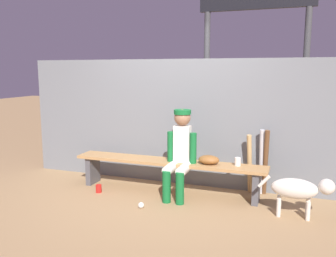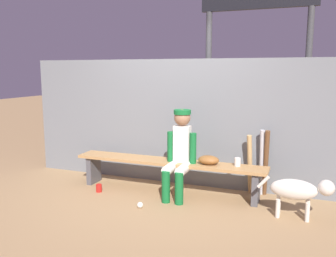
{
  "view_description": "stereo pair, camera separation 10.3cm",
  "coord_description": "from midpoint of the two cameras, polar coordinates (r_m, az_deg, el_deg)",
  "views": [
    {
      "loc": [
        1.61,
        -4.52,
        1.69
      ],
      "look_at": [
        0.0,
        0.0,
        0.9
      ],
      "focal_mm": 38.14,
      "sensor_mm": 36.0,
      "label": 1
    },
    {
      "loc": [
        1.71,
        -4.49,
        1.69
      ],
      "look_at": [
        0.0,
        0.0,
        0.9
      ],
      "focal_mm": 38.14,
      "sensor_mm": 36.0,
      "label": 2
    }
  ],
  "objects": [
    {
      "name": "ground_plane",
      "position": [
        5.09,
        0.59,
        -10.09
      ],
      "size": [
        30.0,
        30.0,
        0.0
      ],
      "primitive_type": "plane",
      "color": "#9E7A51"
    },
    {
      "name": "chainlink_fence",
      "position": [
        5.27,
        2.26,
        0.96
      ],
      "size": [
        4.91,
        0.03,
        1.85
      ],
      "primitive_type": "cube",
      "color": "slate",
      "rests_on": "ground_plane"
    },
    {
      "name": "dugout_bench",
      "position": [
        4.98,
        0.6,
        -6.19
      ],
      "size": [
        2.71,
        0.36,
        0.45
      ],
      "color": "#AD7F4C",
      "rests_on": "ground_plane"
    },
    {
      "name": "player_seated",
      "position": [
        4.75,
        2.47,
        -3.52
      ],
      "size": [
        0.41,
        0.55,
        1.17
      ],
      "color": "silver",
      "rests_on": "ground_plane"
    },
    {
      "name": "baseball_glove",
      "position": [
        4.78,
        7.12,
        -5.02
      ],
      "size": [
        0.28,
        0.2,
        0.12
      ],
      "primitive_type": "ellipsoid",
      "color": "brown",
      "rests_on": "dugout_bench"
    },
    {
      "name": "bat_wood_tan",
      "position": [
        5.03,
        13.53,
        -5.61
      ],
      "size": [
        0.1,
        0.21,
        0.84
      ],
      "primitive_type": "cylinder",
      "rotation": [
        0.16,
        0.0,
        -0.19
      ],
      "color": "tan",
      "rests_on": "ground_plane"
    },
    {
      "name": "bat_aluminum_silver",
      "position": [
        5.02,
        15.33,
        -5.28
      ],
      "size": [
        0.07,
        0.14,
        0.91
      ],
      "primitive_type": "cylinder",
      "rotation": [
        0.08,
        0.0,
        -0.08
      ],
      "color": "#B7B7BC",
      "rests_on": "ground_plane"
    },
    {
      "name": "bat_wood_dark",
      "position": [
        4.99,
        15.94,
        -5.36
      ],
      "size": [
        0.1,
        0.2,
        0.91
      ],
      "primitive_type": "cylinder",
      "rotation": [
        0.14,
        0.0,
        0.18
      ],
      "color": "brown",
      "rests_on": "ground_plane"
    },
    {
      "name": "baseball",
      "position": [
        4.53,
        -3.82,
        -12.1
      ],
      "size": [
        0.07,
        0.07,
        0.07
      ],
      "primitive_type": "sphere",
      "color": "white",
      "rests_on": "ground_plane"
    },
    {
      "name": "cup_on_ground",
      "position": [
        5.15,
        -10.41,
        -9.35
      ],
      "size": [
        0.08,
        0.08,
        0.11
      ],
      "primitive_type": "cylinder",
      "color": "red",
      "rests_on": "ground_plane"
    },
    {
      "name": "cup_on_bench",
      "position": [
        4.76,
        11.66,
        -5.27
      ],
      "size": [
        0.08,
        0.08,
        0.11
      ],
      "primitive_type": "cylinder",
      "color": "silver",
      "rests_on": "dugout_bench"
    },
    {
      "name": "scoreboard",
      "position": [
        6.09,
        15.24,
        18.41
      ],
      "size": [
        2.08,
        0.27,
        3.85
      ],
      "color": "#3F3F42",
      "rests_on": "ground_plane"
    },
    {
      "name": "dog",
      "position": [
        4.41,
        20.82,
        -9.23
      ],
      "size": [
        0.84,
        0.2,
        0.49
      ],
      "color": "beige",
      "rests_on": "ground_plane"
    }
  ]
}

